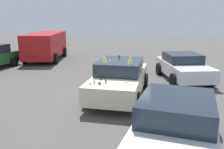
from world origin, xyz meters
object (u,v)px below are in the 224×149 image
at_px(parked_van_row_back_center, 46,45).
at_px(parked_sedan_near_left, 176,127).
at_px(parked_sedan_behind_left, 183,67).
at_px(art_car_decorated, 119,78).

xyz_separation_m(parked_van_row_back_center, parked_sedan_near_left, (-11.71, -8.06, -0.42)).
distance_m(parked_van_row_back_center, parked_sedan_behind_left, 10.30).
xyz_separation_m(art_car_decorated, parked_van_row_back_center, (7.57, 6.28, 0.37)).
bearing_deg(parked_sedan_near_left, parked_van_row_back_center, -134.15).
bearing_deg(art_car_decorated, parked_van_row_back_center, -136.00).
relative_size(art_car_decorated, parked_sedan_near_left, 1.00).
height_order(parked_van_row_back_center, parked_sedan_near_left, parked_van_row_back_center).
bearing_deg(parked_sedan_behind_left, art_car_decorated, -57.32).
height_order(art_car_decorated, parked_sedan_behind_left, art_car_decorated).
height_order(art_car_decorated, parked_van_row_back_center, parked_van_row_back_center).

